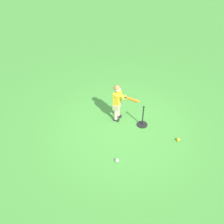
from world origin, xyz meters
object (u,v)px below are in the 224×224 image
Objects in this scene: child_batter at (118,100)px; batting_tee at (142,122)px; play_ball_midfield at (178,140)px; play_ball_behind_batter at (117,160)px.

child_batter is 1.74× the size of batting_tee.
play_ball_midfield is (-1.73, 0.09, -0.61)m from child_batter.
child_batter reaches higher than batting_tee.
child_batter is 0.89m from batting_tee.
play_ball_midfield is at bearing -129.97° from play_ball_behind_batter.
play_ball_midfield is 0.15× the size of batting_tee.
child_batter is 12.60× the size of play_ball_behind_batter.
child_batter is at bearing -65.01° from play_ball_behind_batter.
child_batter reaches higher than play_ball_midfield.
play_ball_midfield reaches higher than play_ball_behind_batter.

